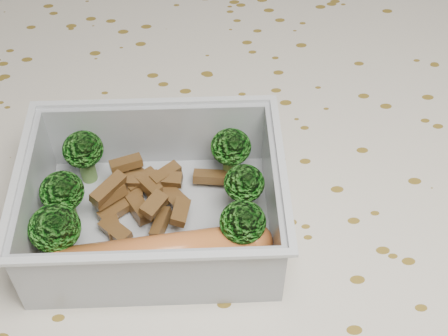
{
  "coord_description": "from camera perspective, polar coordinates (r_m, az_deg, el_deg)",
  "views": [
    {
      "loc": [
        -0.02,
        -0.29,
        1.1
      ],
      "look_at": [
        -0.0,
        -0.0,
        0.78
      ],
      "focal_mm": 50.0,
      "sensor_mm": 36.0,
      "label": 1
    }
  ],
  "objects": [
    {
      "name": "tablecloth",
      "position": [
        0.48,
        0.09,
        -4.87
      ],
      "size": [
        1.46,
        0.96,
        0.19
      ],
      "color": "silver",
      "rests_on": "dining_table"
    },
    {
      "name": "broccoli_florets",
      "position": [
        0.41,
        -7.16,
        -2.13
      ],
      "size": [
        0.15,
        0.1,
        0.04
      ],
      "color": "#608C3F",
      "rests_on": "lunch_container"
    },
    {
      "name": "sausage",
      "position": [
        0.4,
        -5.93,
        -7.86
      ],
      "size": [
        0.14,
        0.03,
        0.02
      ],
      "color": "#D16E33",
      "rests_on": "lunch_container"
    },
    {
      "name": "dining_table",
      "position": [
        0.52,
        0.08,
        -8.19
      ],
      "size": [
        1.4,
        0.9,
        0.75
      ],
      "color": "brown",
      "rests_on": "ground"
    },
    {
      "name": "lunch_container",
      "position": [
        0.42,
        -6.32,
        -3.69
      ],
      "size": [
        0.17,
        0.14,
        0.06
      ],
      "color": "silver",
      "rests_on": "tablecloth"
    },
    {
      "name": "meat_pile",
      "position": [
        0.43,
        -7.25,
        -2.31
      ],
      "size": [
        0.1,
        0.07,
        0.03
      ],
      "color": "brown",
      "rests_on": "lunch_container"
    }
  ]
}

